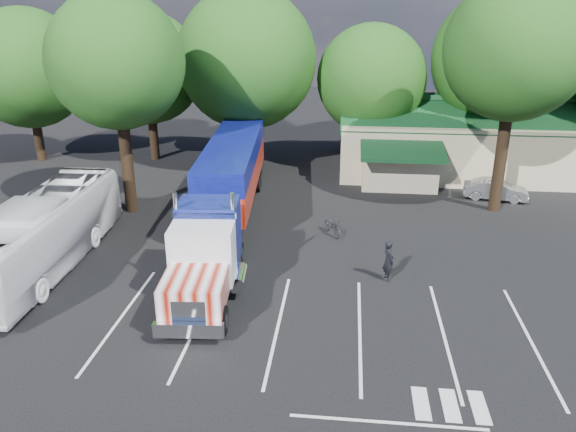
# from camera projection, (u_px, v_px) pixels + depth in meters

# --- Properties ---
(ground) EXTENTS (120.00, 120.00, 0.00)m
(ground) POSITION_uv_depth(u_px,v_px,m) (293.00, 261.00, 27.64)
(ground) COLOR black
(ground) RESTS_ON ground
(event_hall) EXTENTS (24.20, 14.12, 5.55)m
(event_hall) POSITION_uv_depth(u_px,v_px,m) (499.00, 140.00, 41.99)
(event_hall) COLOR tan
(event_hall) RESTS_ON ground
(tree_row_a) EXTENTS (9.00, 9.00, 11.68)m
(tree_row_a) POSITION_uv_depth(u_px,v_px,m) (27.00, 69.00, 42.61)
(tree_row_a) COLOR black
(tree_row_a) RESTS_ON ground
(tree_row_b) EXTENTS (8.40, 8.40, 11.35)m
(tree_row_b) POSITION_uv_depth(u_px,v_px,m) (148.00, 68.00, 42.91)
(tree_row_b) COLOR black
(tree_row_b) RESTS_ON ground
(tree_row_c) EXTENTS (10.00, 10.00, 13.05)m
(tree_row_c) POSITION_uv_depth(u_px,v_px,m) (247.00, 59.00, 40.30)
(tree_row_c) COLOR black
(tree_row_c) RESTS_ON ground
(tree_row_d) EXTENTS (8.00, 8.00, 10.60)m
(tree_row_d) POSITION_uv_depth(u_px,v_px,m) (371.00, 79.00, 41.11)
(tree_row_d) COLOR black
(tree_row_d) RESTS_ON ground
(tree_row_e) EXTENTS (9.60, 9.60, 12.90)m
(tree_row_e) POSITION_uv_depth(u_px,v_px,m) (499.00, 59.00, 40.13)
(tree_row_e) COLOR black
(tree_row_e) RESTS_ON ground
(tree_near_left) EXTENTS (7.60, 7.60, 12.65)m
(tree_near_left) POSITION_uv_depth(u_px,v_px,m) (116.00, 62.00, 31.11)
(tree_near_left) COLOR black
(tree_near_left) RESTS_ON ground
(tree_near_right) EXTENTS (8.00, 8.00, 13.50)m
(tree_near_right) POSITION_uv_depth(u_px,v_px,m) (516.00, 49.00, 30.97)
(tree_near_right) COLOR black
(tree_near_right) RESTS_ON ground
(semi_truck) EXTENTS (4.58, 21.64, 4.50)m
(semi_truck) POSITION_uv_depth(u_px,v_px,m) (227.00, 184.00, 30.79)
(semi_truck) COLOR black
(semi_truck) RESTS_ON ground
(woman) EXTENTS (0.69, 0.82, 1.93)m
(woman) POSITION_uv_depth(u_px,v_px,m) (389.00, 260.00, 25.44)
(woman) COLOR black
(woman) RESTS_ON ground
(bicycle) EXTENTS (1.45, 1.94, 0.98)m
(bicycle) POSITION_uv_depth(u_px,v_px,m) (333.00, 226.00, 30.60)
(bicycle) COLOR black
(bicycle) RESTS_ON ground
(tour_bus) EXTENTS (3.38, 12.63, 3.49)m
(tour_bus) POSITION_uv_depth(u_px,v_px,m) (43.00, 233.00, 26.41)
(tour_bus) COLOR white
(tour_bus) RESTS_ON ground
(silver_sedan) EXTENTS (4.15, 2.05, 1.31)m
(silver_sedan) POSITION_uv_depth(u_px,v_px,m) (496.00, 190.00, 35.94)
(silver_sedan) COLOR #A3A7AB
(silver_sedan) RESTS_ON ground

